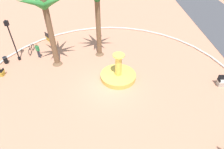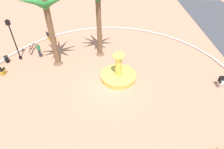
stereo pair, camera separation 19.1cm
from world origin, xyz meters
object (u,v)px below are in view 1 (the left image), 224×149
palm_tree_near_fountain (97,2)px  palm_tree_by_curb (46,11)px  fountain (118,75)px  trash_bin (5,60)px  lamppost (12,38)px  person_cyclist_helmet (38,50)px  bicycle_red_frame (31,49)px  bench_southeast (50,39)px

palm_tree_near_fountain → palm_tree_by_curb: size_ratio=1.02×
fountain → palm_tree_by_curb: (-2.26, -6.06, 5.04)m
fountain → trash_bin: size_ratio=4.42×
fountain → lamppost: (-3.03, -10.20, 2.21)m
fountain → trash_bin: bearing=-102.1°
trash_bin → fountain: bearing=77.9°
palm_tree_near_fountain → palm_tree_by_curb: (1.76, -4.14, -0.19)m
palm_tree_near_fountain → person_cyclist_helmet: bearing=-84.8°
fountain → palm_tree_by_curb: size_ratio=0.46×
palm_tree_near_fountain → lamppost: bearing=-83.2°
fountain → person_cyclist_helmet: (-3.45, -8.22, 0.57)m
palm_tree_near_fountain → bicycle_red_frame: size_ratio=4.16×
palm_tree_near_fountain → trash_bin: palm_tree_near_fountain is taller
palm_tree_near_fountain → bench_southeast: palm_tree_near_fountain is taller
fountain → palm_tree_by_curb: palm_tree_by_curb is taller
palm_tree_near_fountain → trash_bin: size_ratio=9.81×
bench_southeast → person_cyclist_helmet: person_cyclist_helmet is taller
palm_tree_by_curb → bench_southeast: 7.13m
bench_southeast → trash_bin: (4.52, -3.37, 0.04)m
bench_southeast → trash_bin: bearing=-36.7°
trash_bin → palm_tree_by_curb: bearing=88.2°
person_cyclist_helmet → bicycle_red_frame: bearing=-132.1°
trash_bin → person_cyclist_helmet: bearing=108.5°
palm_tree_near_fountain → bench_southeast: bearing=-116.0°
person_cyclist_helmet → palm_tree_near_fountain: bearing=95.2°
bench_southeast → bicycle_red_frame: bearing=-30.6°
fountain → palm_tree_by_curb: bearing=-110.4°
palm_tree_near_fountain → person_cyclist_helmet: (0.57, -6.31, -4.65)m
trash_bin → bench_southeast: bearing=143.3°
palm_tree_near_fountain → fountain: bearing=25.5°
bench_southeast → person_cyclist_helmet: bearing=-4.9°
bench_southeast → person_cyclist_helmet: size_ratio=0.93×
palm_tree_by_curb → palm_tree_near_fountain: bearing=113.0°
trash_bin → bicycle_red_frame: bicycle_red_frame is taller
person_cyclist_helmet → fountain: bearing=67.2°
palm_tree_near_fountain → bench_southeast: (-2.93, -6.01, -5.23)m
bench_southeast → bicycle_red_frame: bench_southeast is taller
palm_tree_by_curb → bench_southeast: (-4.69, -1.86, -5.04)m
palm_tree_by_curb → bicycle_red_frame: palm_tree_by_curb is taller
palm_tree_by_curb → lamppost: 5.07m
palm_tree_by_curb → bench_southeast: palm_tree_by_curb is taller
palm_tree_by_curb → bicycle_red_frame: bearing=-124.0°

